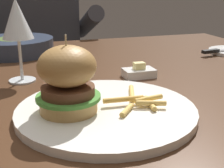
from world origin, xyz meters
name	(u,v)px	position (x,y,z in m)	size (l,w,h in m)	color
dining_table	(67,108)	(0.00, 0.00, 0.66)	(1.42, 0.99, 0.74)	#472B19
main_plate	(106,111)	(0.03, -0.23, 0.75)	(0.31, 0.31, 0.01)	white
burger_sandwich	(68,79)	(-0.03, -0.23, 0.81)	(0.11, 0.11, 0.13)	tan
fries_pile	(138,100)	(0.09, -0.24, 0.76)	(0.11, 0.13, 0.02)	#EABC5B
wine_glass	(17,21)	(-0.10, 0.01, 0.88)	(0.07, 0.07, 0.19)	silver
table_knife	(222,50)	(0.52, 0.11, 0.75)	(0.20, 0.04, 0.01)	silver
butter_dish	(139,72)	(0.17, -0.04, 0.75)	(0.07, 0.05, 0.04)	white
soup_bowl	(16,45)	(-0.10, 0.31, 0.77)	(0.24, 0.24, 0.06)	#2D384C
diner_person	(40,68)	(0.00, 0.77, 0.56)	(0.51, 0.36, 1.18)	#282833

